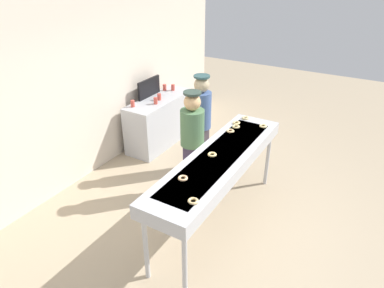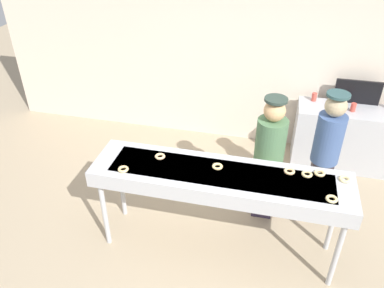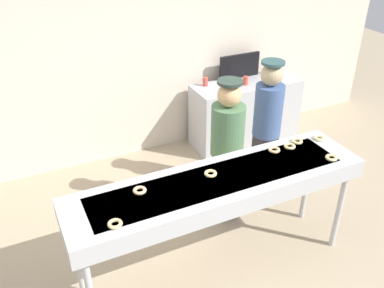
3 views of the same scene
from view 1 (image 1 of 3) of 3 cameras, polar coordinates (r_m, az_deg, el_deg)
name	(u,v)px [view 1 (image 1 of 3)]	position (r m, az deg, el deg)	size (l,w,h in m)	color
ground_plane	(217,222)	(4.89, 4.05, -12.63)	(16.00, 16.00, 0.00)	tan
back_wall	(73,92)	(5.55, -18.96, 8.15)	(8.00, 0.12, 2.87)	beige
fryer_conveyor	(219,162)	(4.33, 4.47, -2.97)	(2.65, 0.65, 1.05)	#B7BABF
plain_donut_0	(230,131)	(4.89, 6.33, 2.16)	(0.11, 0.11, 0.03)	#F6C586
plain_donut_1	(245,118)	(5.33, 8.79, 4.27)	(0.11, 0.11, 0.03)	beige
plain_donut_2	(263,126)	(5.11, 11.62, 2.92)	(0.11, 0.11, 0.03)	#EFD48C
plain_donut_3	(193,201)	(3.49, 0.19, -9.37)	(0.11, 0.11, 0.03)	#EAC782
plain_donut_4	(212,155)	(4.27, 3.33, -1.74)	(0.11, 0.11, 0.03)	#F4D584
plain_donut_5	(236,127)	(5.03, 7.25, 2.87)	(0.11, 0.11, 0.03)	#E7CE89
plain_donut_6	(236,123)	(5.15, 7.32, 3.49)	(0.11, 0.11, 0.03)	#F8D58B
plain_donut_7	(183,178)	(3.82, -1.50, -5.64)	(0.11, 0.11, 0.03)	#F9C48A
worker_baker	(192,138)	(4.97, 0.05, 1.04)	(0.34, 0.34, 1.62)	#3B304C
worker_assistant	(201,119)	(5.56, 1.52, 4.11)	(0.32, 0.32, 1.65)	#362E36
prep_counter	(160,121)	(6.68, -5.21, 3.81)	(1.55, 0.56, 0.91)	#B7BABF
paper_cup_0	(173,87)	(6.90, -3.16, 9.28)	(0.07, 0.07, 0.12)	#CC4C3F
paper_cup_1	(159,97)	(6.42, -5.41, 7.73)	(0.07, 0.07, 0.12)	#CC4C3F
paper_cup_2	(156,101)	(6.24, -6.01, 7.09)	(0.07, 0.07, 0.12)	#CC4C3F
paper_cup_3	(133,104)	(6.16, -9.74, 6.57)	(0.07, 0.07, 0.12)	#CC4C3F
paper_cup_4	(165,87)	(6.91, -4.53, 9.27)	(0.07, 0.07, 0.12)	#CC4C3F
menu_display	(149,88)	(6.58, -7.09, 9.18)	(0.62, 0.04, 0.34)	black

